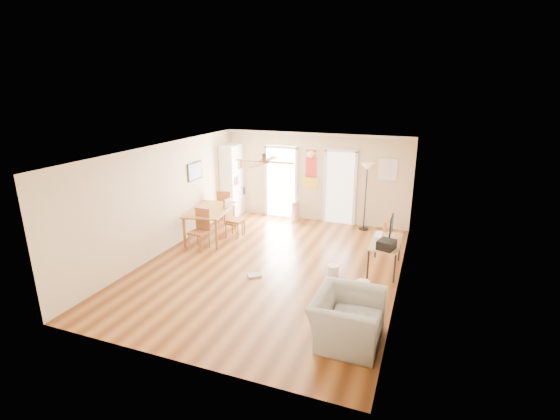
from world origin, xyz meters
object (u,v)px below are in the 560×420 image
at_px(dining_table, 211,223).
at_px(dining_chair_right_a, 235,218).
at_px(dining_chair_near, 199,230).
at_px(dining_chair_far, 226,207).
at_px(torchiere_lamp, 365,197).
at_px(armchair, 347,319).
at_px(trash_can, 296,211).
at_px(computer_desk, 385,255).
at_px(bookshelf, 234,180).
at_px(printer, 387,245).
at_px(wastebasket_a, 333,271).
at_px(wastebasket_b, 362,289).
at_px(dining_chair_right_b, 234,221).

height_order(dining_table, dining_chair_right_a, dining_chair_right_a).
relative_size(dining_chair_near, dining_chair_far, 0.98).
height_order(torchiere_lamp, armchair, torchiere_lamp).
bearing_deg(trash_can, dining_chair_near, -118.01).
xyz_separation_m(dining_table, armchair, (4.30, -3.20, -0.01)).
relative_size(dining_chair_far, computer_desk, 0.82).
bearing_deg(bookshelf, trash_can, -0.64).
bearing_deg(printer, dining_chair_right_a, -179.68).
bearing_deg(trash_can, dining_chair_right_a, -122.63).
bearing_deg(torchiere_lamp, dining_table, -150.51).
height_order(trash_can, printer, printer).
distance_m(torchiere_lamp, computer_desk, 2.64).
xyz_separation_m(dining_chair_near, trash_can, (1.54, 2.89, -0.20)).
bearing_deg(wastebasket_a, dining_chair_right_a, 153.99).
bearing_deg(computer_desk, dining_table, 175.71).
height_order(dining_chair_right_a, wastebasket_b, dining_chair_right_a).
bearing_deg(wastebasket_a, computer_desk, 39.94).
relative_size(torchiere_lamp, wastebasket_b, 6.09).
height_order(bookshelf, computer_desk, bookshelf).
distance_m(bookshelf, dining_chair_right_b, 2.13).
height_order(bookshelf, armchair, bookshelf).
bearing_deg(dining_chair_right_b, bookshelf, 31.78).
relative_size(dining_chair_near, wastebasket_a, 3.60).
bearing_deg(dining_table, dining_chair_near, -80.40).
bearing_deg(computer_desk, dining_chair_near, -174.12).
bearing_deg(computer_desk, dining_chair_right_a, 170.27).
distance_m(torchiere_lamp, armchair, 5.35).
distance_m(dining_table, trash_can, 2.68).
relative_size(dining_chair_right_b, printer, 2.47).
height_order(dining_table, dining_chair_near, dining_chair_near).
distance_m(dining_table, dining_chair_near, 0.81).
height_order(dining_chair_right_a, dining_chair_right_b, dining_chair_right_a).
bearing_deg(dining_chair_near, dining_chair_far, 103.05).
relative_size(dining_chair_right_a, torchiere_lamp, 0.54).
xyz_separation_m(printer, wastebasket_a, (-1.01, -0.36, -0.62)).
distance_m(dining_chair_right_b, trash_can, 2.14).
bearing_deg(dining_table, torchiere_lamp, 29.49).
relative_size(dining_chair_right_b, wastebasket_a, 3.25).
xyz_separation_m(trash_can, computer_desk, (2.87, -2.44, 0.03)).
xyz_separation_m(dining_chair_near, dining_chair_far, (-0.29, 1.97, 0.01)).
bearing_deg(dining_chair_far, armchair, 126.33).
xyz_separation_m(dining_chair_right_a, armchair, (3.75, -3.54, -0.12)).
bearing_deg(armchair, computer_desk, -3.57).
bearing_deg(bookshelf, torchiere_lamp, -0.80).
xyz_separation_m(dining_chair_near, wastebasket_b, (4.16, -0.91, -0.35)).
distance_m(dining_table, wastebasket_a, 3.77).
xyz_separation_m(dining_chair_near, wastebasket_a, (3.45, -0.34, -0.36)).
bearing_deg(torchiere_lamp, wastebasket_a, -91.82).
distance_m(dining_chair_near, torchiere_lamp, 4.60).
height_order(dining_chair_right_b, printer, dining_chair_right_b).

